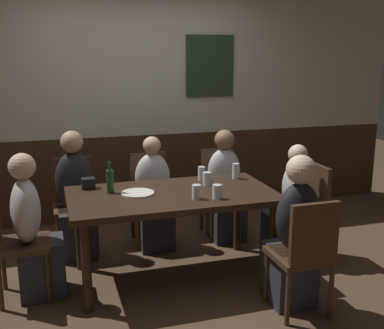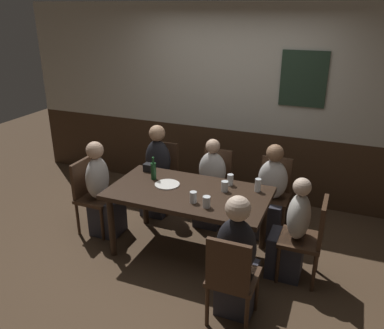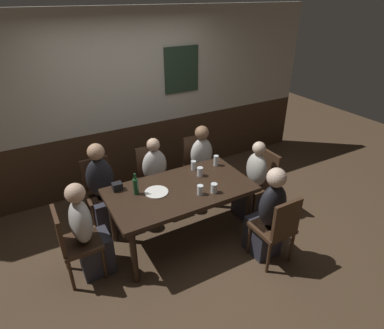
{
  "view_description": "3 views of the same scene",
  "coord_description": "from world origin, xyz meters",
  "px_view_note": "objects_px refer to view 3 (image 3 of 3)",
  "views": [
    {
      "loc": [
        -0.94,
        -3.63,
        1.86
      ],
      "look_at": [
        0.19,
        0.05,
        0.95
      ],
      "focal_mm": 44.76,
      "sensor_mm": 36.0,
      "label": 1
    },
    {
      "loc": [
        1.44,
        -3.45,
        2.55
      ],
      "look_at": [
        0.06,
        -0.05,
        1.07
      ],
      "focal_mm": 37.07,
      "sensor_mm": 36.0,
      "label": 2
    },
    {
      "loc": [
        -1.44,
        -2.83,
        2.76
      ],
      "look_at": [
        0.15,
        -0.02,
        1.02
      ],
      "focal_mm": 30.32,
      "sensor_mm": 36.0,
      "label": 3
    }
  ],
  "objects_px": {
    "person_right_near": "(268,219)",
    "pint_glass_pale": "(194,166)",
    "dining_table": "(180,194)",
    "pint_glass_stout": "(214,188)",
    "chair_left_far": "(100,188)",
    "chair_right_far": "(197,162)",
    "person_head_west": "(89,236)",
    "person_right_far": "(203,168)",
    "beer_bottle_green": "(136,186)",
    "chair_right_near": "(278,227)",
    "beer_glass_tall": "(216,161)",
    "chair_head_west": "(72,241)",
    "pint_glass_amber": "(200,190)",
    "person_mid_far": "(157,182)",
    "plate_white_large": "(157,192)",
    "chair_mid_far": "(152,174)",
    "tumbler_water": "(200,172)",
    "person_head_east": "(252,185)",
    "chair_head_east": "(262,179)",
    "person_left_far": "(103,194)",
    "condiment_caddy": "(117,186)"
  },
  "relations": [
    {
      "from": "person_right_near",
      "to": "pint_glass_pale",
      "type": "height_order",
      "value": "person_right_near"
    },
    {
      "from": "dining_table",
      "to": "pint_glass_pale",
      "type": "height_order",
      "value": "pint_glass_pale"
    },
    {
      "from": "pint_glass_stout",
      "to": "chair_left_far",
      "type": "bearing_deg",
      "value": 132.52
    },
    {
      "from": "chair_right_far",
      "to": "person_head_west",
      "type": "height_order",
      "value": "person_head_west"
    },
    {
      "from": "person_right_far",
      "to": "beer_bottle_green",
      "type": "bearing_deg",
      "value": -155.28
    },
    {
      "from": "chair_right_near",
      "to": "beer_glass_tall",
      "type": "relative_size",
      "value": 6.3
    },
    {
      "from": "chair_left_far",
      "to": "chair_head_west",
      "type": "height_order",
      "value": "same"
    },
    {
      "from": "pint_glass_amber",
      "to": "person_mid_far",
      "type": "bearing_deg",
      "value": 98.69
    },
    {
      "from": "pint_glass_amber",
      "to": "plate_white_large",
      "type": "height_order",
      "value": "pint_glass_amber"
    },
    {
      "from": "chair_right_far",
      "to": "pint_glass_amber",
      "type": "height_order",
      "value": "chair_right_far"
    },
    {
      "from": "dining_table",
      "to": "pint_glass_amber",
      "type": "height_order",
      "value": "pint_glass_amber"
    },
    {
      "from": "dining_table",
      "to": "chair_mid_far",
      "type": "relative_size",
      "value": 1.9
    },
    {
      "from": "pint_glass_stout",
      "to": "tumbler_water",
      "type": "bearing_deg",
      "value": 82.43
    },
    {
      "from": "person_right_far",
      "to": "chair_right_near",
      "type": "bearing_deg",
      "value": -90.0
    },
    {
      "from": "person_right_near",
      "to": "person_head_east",
      "type": "bearing_deg",
      "value": 63.57
    },
    {
      "from": "person_mid_far",
      "to": "person_right_near",
      "type": "bearing_deg",
      "value": -62.36
    },
    {
      "from": "person_head_west",
      "to": "pint_glass_stout",
      "type": "relative_size",
      "value": 10.13
    },
    {
      "from": "tumbler_water",
      "to": "plate_white_large",
      "type": "relative_size",
      "value": 0.42
    },
    {
      "from": "chair_head_east",
      "to": "person_head_west",
      "type": "distance_m",
      "value": 2.35
    },
    {
      "from": "chair_left_far",
      "to": "pint_glass_stout",
      "type": "bearing_deg",
      "value": -47.48
    },
    {
      "from": "person_right_near",
      "to": "chair_right_far",
      "type": "bearing_deg",
      "value": 90.0
    },
    {
      "from": "dining_table",
      "to": "person_head_east",
      "type": "height_order",
      "value": "person_head_east"
    },
    {
      "from": "person_head_west",
      "to": "pint_glass_pale",
      "type": "distance_m",
      "value": 1.51
    },
    {
      "from": "person_head_east",
      "to": "person_right_far",
      "type": "xyz_separation_m",
      "value": [
        -0.35,
        0.7,
        0.02
      ]
    },
    {
      "from": "dining_table",
      "to": "pint_glass_amber",
      "type": "distance_m",
      "value": 0.29
    },
    {
      "from": "pint_glass_amber",
      "to": "beer_glass_tall",
      "type": "distance_m",
      "value": 0.72
    },
    {
      "from": "chair_head_east",
      "to": "person_left_far",
      "type": "relative_size",
      "value": 0.75
    },
    {
      "from": "dining_table",
      "to": "person_head_east",
      "type": "relative_size",
      "value": 1.56
    },
    {
      "from": "person_left_far",
      "to": "pint_glass_amber",
      "type": "height_order",
      "value": "person_left_far"
    },
    {
      "from": "chair_mid_far",
      "to": "chair_left_far",
      "type": "bearing_deg",
      "value": 180.0
    },
    {
      "from": "person_head_east",
      "to": "beer_glass_tall",
      "type": "distance_m",
      "value": 0.61
    },
    {
      "from": "person_mid_far",
      "to": "chair_left_far",
      "type": "bearing_deg",
      "value": 167.37
    },
    {
      "from": "person_right_near",
      "to": "person_head_east",
      "type": "height_order",
      "value": "person_right_near"
    },
    {
      "from": "plate_white_large",
      "to": "chair_right_far",
      "type": "bearing_deg",
      "value": 38.72
    },
    {
      "from": "dining_table",
      "to": "chair_head_east",
      "type": "relative_size",
      "value": 1.9
    },
    {
      "from": "chair_right_near",
      "to": "person_left_far",
      "type": "xyz_separation_m",
      "value": [
        -1.47,
        1.57,
        0.0
      ]
    },
    {
      "from": "person_left_far",
      "to": "plate_white_large",
      "type": "relative_size",
      "value": 4.33
    },
    {
      "from": "pint_glass_amber",
      "to": "chair_head_west",
      "type": "bearing_deg",
      "value": 171.21
    },
    {
      "from": "chair_head_east",
      "to": "condiment_caddy",
      "type": "relative_size",
      "value": 8.0
    },
    {
      "from": "chair_head_west",
      "to": "beer_bottle_green",
      "type": "xyz_separation_m",
      "value": [
        0.77,
        0.14,
        0.35
      ]
    },
    {
      "from": "pint_glass_stout",
      "to": "dining_table",
      "type": "bearing_deg",
      "value": 138.74
    },
    {
      "from": "chair_left_far",
      "to": "person_right_near",
      "type": "xyz_separation_m",
      "value": [
        1.47,
        -1.57,
        -0.0
      ]
    },
    {
      "from": "dining_table",
      "to": "person_head_west",
      "type": "xyz_separation_m",
      "value": [
        -1.09,
        0.0,
        -0.18
      ]
    },
    {
      "from": "chair_right_far",
      "to": "person_right_near",
      "type": "height_order",
      "value": "person_right_near"
    },
    {
      "from": "chair_mid_far",
      "to": "person_right_far",
      "type": "distance_m",
      "value": 0.76
    },
    {
      "from": "person_mid_far",
      "to": "beer_bottle_green",
      "type": "relative_size",
      "value": 4.15
    },
    {
      "from": "chair_left_far",
      "to": "plate_white_large",
      "type": "distance_m",
      "value": 0.97
    },
    {
      "from": "chair_head_east",
      "to": "chair_mid_far",
      "type": "height_order",
      "value": "same"
    },
    {
      "from": "person_head_east",
      "to": "person_mid_far",
      "type": "height_order",
      "value": "person_mid_far"
    },
    {
      "from": "chair_right_far",
      "to": "person_head_west",
      "type": "distance_m",
      "value": 2.02
    }
  ]
}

